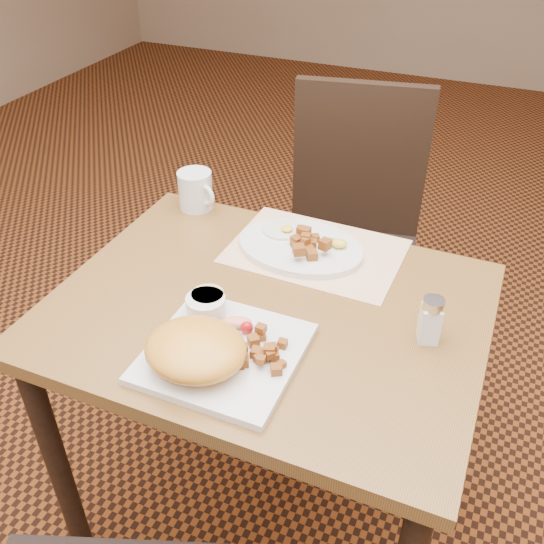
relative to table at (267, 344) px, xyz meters
The scene contains 15 objects.
ground 0.64m from the table, ahead, with size 8.00×8.00×0.00m, color black.
table is the anchor object (origin of this frame).
chair_far 0.71m from the table, 91.05° to the left, with size 0.49×0.50×0.97m.
placemat 0.26m from the table, 83.40° to the left, with size 0.40×0.28×0.00m, color white.
plate_square 0.21m from the table, 94.28° to the right, with size 0.28×0.28×0.02m, color silver.
plate_oval 0.25m from the table, 92.10° to the left, with size 0.30×0.23×0.02m, color silver, non-canonical shape.
hollandaise_mound 0.28m from the table, 101.36° to the right, with size 0.19×0.17×0.07m.
ramekin 0.20m from the table, 134.46° to the right, with size 0.08×0.09×0.04m.
garnish_sq 0.17m from the table, 97.19° to the right, with size 0.08×0.05×0.03m.
fried_egg 0.30m from the table, 104.71° to the left, with size 0.10×0.10×0.02m.
garnish_ov 0.29m from the table, 73.91° to the left, with size 0.07×0.04×0.02m.
salt_shaker 0.37m from the table, ahead, with size 0.05×0.05×0.10m.
coffee_mug 0.48m from the table, 137.31° to the left, with size 0.12×0.09×0.10m.
home_fries_sq 0.22m from the table, 70.09° to the right, with size 0.10×0.11×0.03m.
home_fries_ov 0.25m from the table, 86.79° to the left, with size 0.10×0.12×0.04m.
Camera 1 is at (0.40, -0.91, 1.55)m, focal length 40.00 mm.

